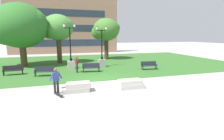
{
  "coord_description": "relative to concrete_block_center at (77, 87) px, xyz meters",
  "views": [
    {
      "loc": [
        -3.3,
        -13.81,
        3.8
      ],
      "look_at": [
        0.42,
        -1.4,
        1.2
      ],
      "focal_mm": 28.0,
      "sensor_mm": 36.0,
      "label": 1
    }
  ],
  "objects": [
    {
      "name": "park_bench_near_right",
      "position": [
        2.1,
        6.16,
        0.23
      ],
      "size": [
        1.85,
        0.73,
        0.9
      ],
      "color": "#1E232D",
      "rests_on": "grass_lawn"
    },
    {
      "name": "concrete_block_left",
      "position": [
        3.84,
        -0.3,
        0.0
      ],
      "size": [
        1.82,
        0.9,
        0.64
      ],
      "color": "#BCB7B2",
      "rests_on": "ground"
    },
    {
      "name": "park_bench_far_left",
      "position": [
        8.5,
        5.57,
        0.23
      ],
      "size": [
        1.84,
        0.7,
        0.9
      ],
      "color": "#1E232D",
      "rests_on": "grass_lawn"
    },
    {
      "name": "lamp_post_left",
      "position": [
        0.21,
        8.55,
        0.74
      ],
      "size": [
        1.32,
        0.8,
        5.04
      ],
      "color": "#ADA89E",
      "rests_on": "grass_lawn"
    },
    {
      "name": "skateboard",
      "position": [
        -1.17,
        -0.52,
        -0.22
      ],
      "size": [
        0.61,
        1.01,
        0.14
      ],
      "color": "black",
      "rests_on": "ground"
    },
    {
      "name": "tree_near_left",
      "position": [
        -5.31,
        11.92,
        4.51
      ],
      "size": [
        6.49,
        6.18,
        7.5
      ],
      "color": "#4C3823",
      "rests_on": "grass_lawn"
    },
    {
      "name": "park_bench_near_left",
      "position": [
        -2.43,
        5.54,
        0.23
      ],
      "size": [
        1.85,
        0.76,
        0.9
      ],
      "color": "#1E232D",
      "rests_on": "grass_lawn"
    },
    {
      "name": "concrete_block_center",
      "position": [
        0.0,
        0.0,
        0.0
      ],
      "size": [
        1.92,
        0.9,
        0.64
      ],
      "color": "#B2ADA3",
      "rests_on": "ground"
    },
    {
      "name": "ground_plane",
      "position": [
        2.34,
        2.2,
        -0.31
      ],
      "size": [
        140.0,
        140.0,
        0.0
      ],
      "primitive_type": "plane",
      "color": "#A3A09B"
    },
    {
      "name": "person_skateboarder",
      "position": [
        -1.31,
        -0.01,
        0.66
      ],
      "size": [
        0.85,
        0.59,
        1.71
      ],
      "color": "#28282D",
      "rests_on": "ground"
    },
    {
      "name": "park_bench_far_right",
      "position": [
        -5.36,
        6.92,
        0.23
      ],
      "size": [
        1.84,
        0.67,
        0.9
      ],
      "color": "black",
      "rests_on": "grass_lawn"
    },
    {
      "name": "grass_lawn",
      "position": [
        2.34,
        12.2,
        -0.3
      ],
      "size": [
        40.0,
        20.0,
        0.02
      ],
      "primitive_type": "cube",
      "color": "#336628",
      "rests_on": "ground"
    },
    {
      "name": "tree_far_left",
      "position": [
        -1.06,
        13.2,
        4.39
      ],
      "size": [
        4.21,
        4.01,
        6.48
      ],
      "color": "#42301E",
      "rests_on": "grass_lawn"
    },
    {
      "name": "building_facade_distant",
      "position": [
        0.44,
        26.7,
        5.8
      ],
      "size": [
        22.18,
        1.03,
        12.22
      ],
      "color": "#8E6B56",
      "rests_on": "ground"
    },
    {
      "name": "tree_far_right",
      "position": [
        6.08,
        15.11,
        4.24
      ],
      "size": [
        4.26,
        4.06,
        6.34
      ],
      "color": "#42301E",
      "rests_on": "grass_lawn"
    },
    {
      "name": "person_bystander_near_lawn",
      "position": [
        0.64,
        6.23,
        0.68
      ],
      "size": [
        0.33,
        0.62,
        1.71
      ],
      "color": "#28282D",
      "rests_on": "grass_lawn"
    },
    {
      "name": "lamp_post_right",
      "position": [
        3.88,
        8.77,
        0.7
      ],
      "size": [
        1.32,
        0.8,
        4.8
      ],
      "color": "gray",
      "rests_on": "grass_lawn"
    }
  ]
}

